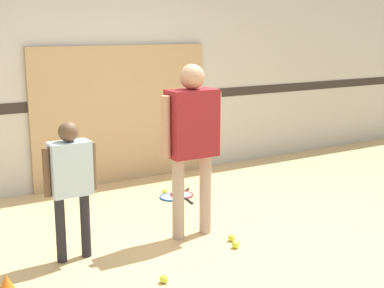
# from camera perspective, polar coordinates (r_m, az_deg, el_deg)

# --- Properties ---
(ground_plane) EXTENTS (16.00, 16.00, 0.00)m
(ground_plane) POSITION_cam_1_polar(r_m,az_deg,el_deg) (4.96, 0.07, -10.31)
(ground_plane) COLOR tan
(wall_back) EXTENTS (16.00, 0.07, 3.20)m
(wall_back) POSITION_cam_1_polar(r_m,az_deg,el_deg) (6.58, -10.12, 9.42)
(wall_back) COLOR beige
(wall_back) RESTS_ON ground_plane
(wall_panel) EXTENTS (2.30, 0.05, 1.70)m
(wall_panel) POSITION_cam_1_polar(r_m,az_deg,el_deg) (6.71, -7.43, 3.15)
(wall_panel) COLOR tan
(wall_panel) RESTS_ON ground_plane
(person_instructor) EXTENTS (0.61, 0.25, 1.60)m
(person_instructor) POSITION_cam_1_polar(r_m,az_deg,el_deg) (4.80, 0.00, 1.27)
(person_instructor) COLOR tan
(person_instructor) RESTS_ON ground_plane
(person_student_left) EXTENTS (0.45, 0.18, 1.18)m
(person_student_left) POSITION_cam_1_polar(r_m,az_deg,el_deg) (4.47, -12.83, -3.32)
(person_student_left) COLOR #232328
(person_student_left) RESTS_ON ground_plane
(racket_spare_on_floor) EXTENTS (0.32, 0.50, 0.03)m
(racket_spare_on_floor) POSITION_cam_1_polar(r_m,az_deg,el_deg) (6.20, -1.08, -5.49)
(racket_spare_on_floor) COLOR red
(racket_spare_on_floor) RESTS_ON ground_plane
(racket_second_spare) EXTENTS (0.52, 0.38, 0.03)m
(racket_second_spare) POSITION_cam_1_polar(r_m,az_deg,el_deg) (6.16, -2.06, -5.63)
(racket_second_spare) COLOR blue
(racket_second_spare) RESTS_ON ground_plane
(tennis_ball_near_instructor) EXTENTS (0.07, 0.07, 0.07)m
(tennis_ball_near_instructor) POSITION_cam_1_polar(r_m,az_deg,el_deg) (4.96, 4.26, -9.93)
(tennis_ball_near_instructor) COLOR #CCE038
(tennis_ball_near_instructor) RESTS_ON ground_plane
(tennis_ball_by_spare_racket) EXTENTS (0.07, 0.07, 0.07)m
(tennis_ball_by_spare_racket) POSITION_cam_1_polar(r_m,az_deg,el_deg) (6.27, -2.92, -5.10)
(tennis_ball_by_spare_racket) COLOR #CCE038
(tennis_ball_by_spare_racket) RESTS_ON ground_plane
(tennis_ball_stray_left) EXTENTS (0.07, 0.07, 0.07)m
(tennis_ball_stray_left) POSITION_cam_1_polar(r_m,az_deg,el_deg) (4.82, 4.65, -10.65)
(tennis_ball_stray_left) COLOR #CCE038
(tennis_ball_stray_left) RESTS_ON ground_plane
(tennis_ball_stray_right) EXTENTS (0.07, 0.07, 0.07)m
(tennis_ball_stray_right) POSITION_cam_1_polar(r_m,az_deg,el_deg) (4.21, -3.01, -14.16)
(tennis_ball_stray_right) COLOR #CCE038
(tennis_ball_stray_right) RESTS_ON ground_plane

